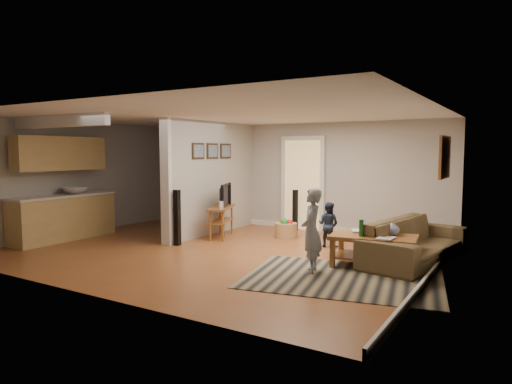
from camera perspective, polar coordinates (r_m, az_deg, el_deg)
ground at (r=8.57m, az=-4.57°, el=-7.33°), size 7.50×7.50×0.00m
room_shell at (r=9.37m, az=-8.40°, el=2.69°), size 7.54×6.02×2.52m
area_rug at (r=6.86m, az=10.76°, el=-10.53°), size 3.11×2.53×0.01m
sofa at (r=8.13m, az=19.20°, el=-8.29°), size 1.37×2.57×0.71m
coffee_table at (r=7.53m, az=14.61°, el=-6.10°), size 1.41×0.93×0.78m
tv_console at (r=9.78m, az=-4.30°, el=-2.17°), size 0.78×1.13×0.91m
speaker_left at (r=9.07m, az=-9.84°, el=-3.18°), size 0.12×0.12×1.10m
speaker_right at (r=10.64m, az=4.91°, el=-2.29°), size 0.12×0.12×0.96m
toy_basket at (r=9.81m, az=3.74°, el=-4.68°), size 0.48×0.48×0.43m
child at (r=7.11m, az=6.90°, el=-9.96°), size 0.43×0.54×1.29m
toddler at (r=9.00m, az=8.99°, el=-6.78°), size 0.44×0.35×0.87m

